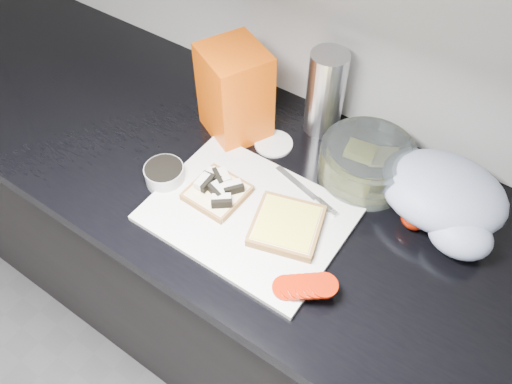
{
  "coord_description": "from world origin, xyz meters",
  "views": [
    {
      "loc": [
        0.29,
        0.59,
        1.74
      ],
      "look_at": [
        -0.09,
        1.13,
        0.95
      ],
      "focal_mm": 35.0,
      "sensor_mm": 36.0,
      "label": 1
    }
  ],
  "objects_px": {
    "glass_bowl": "(366,163)",
    "cutting_board": "(248,214)",
    "steel_canister": "(325,93)",
    "bread_bag": "(235,93)"
  },
  "relations": [
    {
      "from": "glass_bowl",
      "to": "cutting_board",
      "type": "bearing_deg",
      "value": -121.64
    },
    {
      "from": "glass_bowl",
      "to": "steel_canister",
      "type": "relative_size",
      "value": 0.98
    },
    {
      "from": "glass_bowl",
      "to": "bread_bag",
      "type": "bearing_deg",
      "value": -173.49
    },
    {
      "from": "glass_bowl",
      "to": "steel_canister",
      "type": "height_order",
      "value": "steel_canister"
    },
    {
      "from": "cutting_board",
      "to": "glass_bowl",
      "type": "bearing_deg",
      "value": 58.36
    },
    {
      "from": "cutting_board",
      "to": "bread_bag",
      "type": "bearing_deg",
      "value": 131.15
    },
    {
      "from": "bread_bag",
      "to": "steel_canister",
      "type": "bearing_deg",
      "value": 62.07
    },
    {
      "from": "glass_bowl",
      "to": "bread_bag",
      "type": "xyz_separation_m",
      "value": [
        -0.33,
        -0.04,
        0.07
      ]
    },
    {
      "from": "cutting_board",
      "to": "bread_bag",
      "type": "xyz_separation_m",
      "value": [
        -0.18,
        0.2,
        0.11
      ]
    },
    {
      "from": "glass_bowl",
      "to": "steel_canister",
      "type": "bearing_deg",
      "value": 151.6
    }
  ]
}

